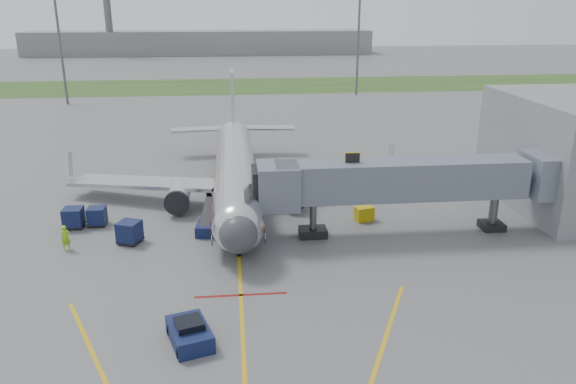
{
  "coord_description": "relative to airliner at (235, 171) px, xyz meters",
  "views": [
    {
      "loc": [
        -0.25,
        -36.21,
        18.0
      ],
      "look_at": [
        4.18,
        6.86,
        3.2
      ],
      "focal_mm": 35.0,
      "sensor_mm": 36.0,
      "label": 1
    }
  ],
  "objects": [
    {
      "name": "baggage_cart_a",
      "position": [
        -8.44,
        -10.05,
        -1.75
      ],
      "size": [
        2.12,
        2.12,
        1.75
      ],
      "color": "#0C1636",
      "rests_on": "ground"
    },
    {
      "name": "belt_loader",
      "position": [
        -2.5,
        -8.11,
        -2.13
      ],
      "size": [
        1.85,
        4.41,
        2.09
      ],
      "color": "#0C1636",
      "rests_on": "ground"
    },
    {
      "name": "airliner",
      "position": [
        0.0,
        0.0,
        0.0
      ],
      "size": [
        32.1,
        35.67,
        10.25
      ],
      "color": "silver",
      "rests_on": "ground"
    },
    {
      "name": "light_mast_left",
      "position": [
        -30.0,
        54.75,
        8.13
      ],
      "size": [
        2.0,
        0.44,
        20.4
      ],
      "color": "#595B60",
      "rests_on": "ground"
    },
    {
      "name": "baggage_cart_b",
      "position": [
        -11.76,
        -6.06,
        -1.83
      ],
      "size": [
        1.49,
        1.49,
        1.59
      ],
      "color": "#0C1636",
      "rests_on": "ground"
    },
    {
      "name": "ramp_worker",
      "position": [
        -13.02,
        -10.9,
        -1.66
      ],
      "size": [
        0.86,
        0.76,
        1.97
      ],
      "primitive_type": "imported",
      "rotation": [
        0.0,
        0.0,
        0.5
      ],
      "color": "#8BCA17",
      "rests_on": "ground"
    },
    {
      "name": "light_mast_right",
      "position": [
        25.0,
        59.75,
        8.13
      ],
      "size": [
        2.0,
        0.44,
        20.4
      ],
      "color": "#595B60",
      "rests_on": "ground"
    },
    {
      "name": "pushback_tug",
      "position": [
        -2.93,
        -24.23,
        -2.07
      ],
      "size": [
        2.92,
        3.76,
        1.38
      ],
      "color": "#0C1636",
      "rests_on": "ground"
    },
    {
      "name": "baggage_cart_c",
      "position": [
        -13.6,
        -6.39,
        -1.77
      ],
      "size": [
        1.61,
        1.61,
        1.71
      ],
      "color": "#0C1636",
      "rests_on": "ground"
    },
    {
      "name": "terminal",
      "position": [
        30.0,
        -5.25,
        2.35
      ],
      "size": [
        10.0,
        16.0,
        10.0
      ],
      "primitive_type": "cube",
      "color": "slate",
      "rests_on": "ground"
    },
    {
      "name": "ground",
      "position": [
        -0.0,
        -15.25,
        -2.65
      ],
      "size": [
        400.0,
        400.0,
        0.0
      ],
      "primitive_type": "plane",
      "color": "#565659",
      "rests_on": "ground"
    },
    {
      "name": "ground_power_cart",
      "position": [
        10.89,
        -7.25,
        -2.04
      ],
      "size": [
        1.73,
        1.37,
        1.22
      ],
      "color": "#C4A00B",
      "rests_on": "ground"
    },
    {
      "name": "grass_strip",
      "position": [
        -0.0,
        74.75,
        -2.64
      ],
      "size": [
        300.0,
        25.0,
        0.01
      ],
      "primitive_type": "cube",
      "color": "#2D4C1E",
      "rests_on": "ground"
    },
    {
      "name": "jet_bridge",
      "position": [
        12.86,
        -10.25,
        1.82
      ],
      "size": [
        25.3,
        4.0,
        6.9
      ],
      "color": "slate",
      "rests_on": "ground"
    },
    {
      "name": "control_tower",
      "position": [
        -40.0,
        149.75,
        14.68
      ],
      "size": [
        4.0,
        4.0,
        30.0
      ],
      "color": "#595B60",
      "rests_on": "ground"
    },
    {
      "name": "apron_markings",
      "position": [
        -0.0,
        -22.65,
        -2.64
      ],
      "size": [
        21.52,
        50.0,
        0.01
      ],
      "color": "gold",
      "rests_on": "ground"
    },
    {
      "name": "distant_terminal",
      "position": [
        -10.0,
        154.75,
        1.35
      ],
      "size": [
        120.0,
        14.0,
        8.0
      ],
      "primitive_type": "cube",
      "color": "slate",
      "rests_on": "ground"
    }
  ]
}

